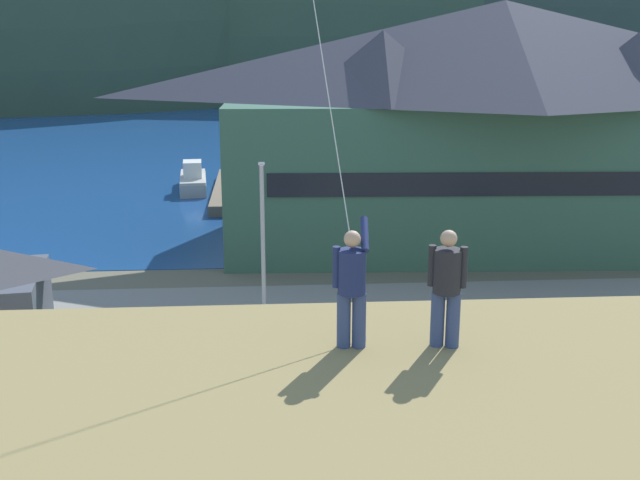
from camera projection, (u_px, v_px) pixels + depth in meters
name	position (u px, v px, depth m)	size (l,w,h in m)	color
ground_plane	(389.00, 467.00, 21.38)	(600.00, 600.00, 0.00)	#66604C
parking_lot_pad	(366.00, 383.00, 26.17)	(40.00, 20.00, 0.10)	gray
bay_water	(299.00, 140.00, 79.06)	(360.00, 84.00, 0.03)	navy
far_hill_east_peak	(392.00, 88.00, 139.50)	(144.36, 65.59, 67.38)	#334733
far_hill_center_saddle	(579.00, 90.00, 134.97)	(82.01, 65.73, 64.22)	#2D3D33
harbor_lodge	(499.00, 118.00, 41.19)	(30.01, 12.98, 12.53)	#38604C
wharf_dock	(238.00, 190.00, 54.22)	(3.20, 12.57, 0.70)	#70604C
moored_boat_wharfside	(193.00, 181.00, 55.63)	(2.24, 5.70, 2.16)	#A8A399
moored_boat_outer_mooring	(292.00, 192.00, 51.97)	(2.78, 7.85, 2.16)	#A8A399
parked_car_lone_by_shed	(98.00, 349.00, 26.33)	(4.30, 2.25, 1.82)	#236633
parked_car_mid_row_far	(232.00, 449.00, 20.21)	(4.29, 2.24, 1.82)	black
parked_car_mid_row_center	(614.00, 340.00, 27.09)	(4.34, 2.33, 1.82)	slate
parking_light_pole	(263.00, 233.00, 30.31)	(0.24, 0.78, 6.27)	#ADADB2
person_kite_flyer	(352.00, 284.00, 11.29)	(0.54, 0.65, 1.86)	#384770
person_companion	(447.00, 285.00, 11.31)	(0.54, 0.40, 1.74)	#384770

